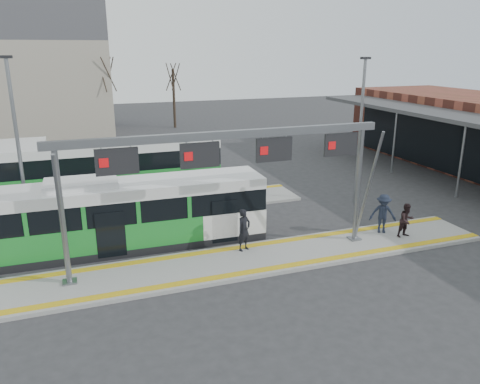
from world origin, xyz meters
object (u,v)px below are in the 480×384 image
at_px(gantry, 230,158).
at_px(passenger_b, 407,220).
at_px(hero_bus, 131,215).
at_px(passenger_c, 383,214).
at_px(passenger_a, 244,230).

distance_m(gantry, passenger_b, 8.85).
bearing_deg(gantry, hero_bus, 139.77).
bearing_deg(gantry, passenger_c, 2.38).
bearing_deg(passenger_a, gantry, -168.42).
bearing_deg(hero_bus, gantry, -39.04).
distance_m(hero_bus, passenger_a, 4.96).
xyz_separation_m(passenger_a, passenger_b, (7.36, -1.09, -0.12)).
bearing_deg(passenger_c, passenger_a, -153.18).
distance_m(gantry, passenger_a, 3.41).
bearing_deg(hero_bus, passenger_a, -27.47).
relative_size(passenger_b, passenger_c, 0.85).
xyz_separation_m(gantry, passenger_c, (7.47, 0.31, -3.23)).
relative_size(gantry, passenger_a, 7.23).
distance_m(gantry, hero_bus, 5.43).
distance_m(passenger_b, passenger_c, 1.06).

